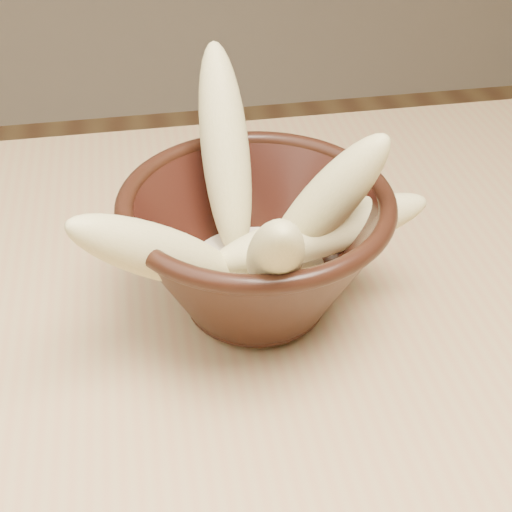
% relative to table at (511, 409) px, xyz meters
% --- Properties ---
extents(table, '(1.20, 0.80, 0.75)m').
position_rel_table_xyz_m(table, '(0.00, 0.00, 0.00)').
color(table, tan).
rests_on(table, ground).
extents(bowl, '(0.20, 0.20, 0.11)m').
position_rel_table_xyz_m(bowl, '(-0.20, 0.07, 0.14)').
color(bowl, black).
rests_on(bowl, table).
extents(milk_puddle, '(0.11, 0.11, 0.02)m').
position_rel_table_xyz_m(milk_puddle, '(-0.20, 0.07, 0.11)').
color(milk_puddle, '#F2E5C2').
rests_on(milk_puddle, bowl).
extents(banana_upright, '(0.04, 0.11, 0.16)m').
position_rel_table_xyz_m(banana_upright, '(-0.21, 0.13, 0.19)').
color(banana_upright, '#C5BB74').
rests_on(banana_upright, bowl).
extents(banana_left, '(0.15, 0.10, 0.13)m').
position_rel_table_xyz_m(banana_left, '(-0.27, 0.04, 0.17)').
color(banana_left, '#C5BB74').
rests_on(banana_left, bowl).
extents(banana_right, '(0.11, 0.08, 0.14)m').
position_rel_table_xyz_m(banana_right, '(-0.15, 0.06, 0.18)').
color(banana_right, '#C5BB74').
rests_on(banana_right, bowl).
extents(banana_across, '(0.17, 0.05, 0.07)m').
position_rel_table_xyz_m(banana_across, '(-0.15, 0.06, 0.15)').
color(banana_across, '#C5BB74').
rests_on(banana_across, bowl).
extents(banana_front, '(0.05, 0.13, 0.13)m').
position_rel_table_xyz_m(banana_front, '(-0.20, 0.01, 0.17)').
color(banana_front, '#C5BB74').
rests_on(banana_front, bowl).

